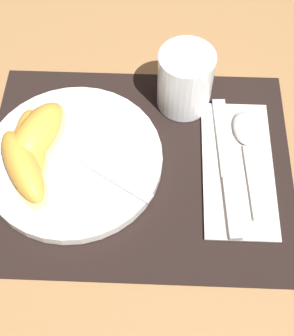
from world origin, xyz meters
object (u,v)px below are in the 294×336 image
object	(u,v)px
juice_glass	(185,83)
citrus_wedge_0	(38,128)
spoon	(247,142)
knife	(227,167)
plate	(74,159)
citrus_wedge_2	(29,152)
citrus_wedge_1	(36,137)
citrus_wedge_3	(23,167)
fork	(88,162)

from	to	relation	value
juice_glass	citrus_wedge_0	xyz separation A→B (m)	(-0.20, -0.08, -0.01)
spoon	knife	bearing A→B (deg)	-125.59
plate	citrus_wedge_2	distance (m)	0.06
citrus_wedge_1	citrus_wedge_3	size ratio (longest dim) A/B	1.03
citrus_wedge_0	juice_glass	bearing A→B (deg)	21.35
citrus_wedge_0	citrus_wedge_2	size ratio (longest dim) A/B	0.81
citrus_wedge_0	citrus_wedge_1	bearing A→B (deg)	-84.22
plate	citrus_wedge_3	world-z (taller)	citrus_wedge_3
knife	citrus_wedge_0	xyz separation A→B (m)	(-0.26, 0.04, 0.02)
juice_glass	citrus_wedge_2	bearing A→B (deg)	-150.32
knife	plate	bearing A→B (deg)	178.70
citrus_wedge_1	fork	bearing A→B (deg)	-19.56
fork	citrus_wedge_0	xyz separation A→B (m)	(-0.07, 0.04, 0.01)
plate	citrus_wedge_3	distance (m)	0.07
spoon	fork	xyz separation A→B (m)	(-0.22, -0.05, 0.01)
citrus_wedge_1	citrus_wedge_2	size ratio (longest dim) A/B	0.94
juice_glass	knife	xyz separation A→B (m)	(0.06, -0.12, -0.04)
plate	spoon	size ratio (longest dim) A/B	1.41
knife	fork	world-z (taller)	fork
plate	citrus_wedge_0	world-z (taller)	citrus_wedge_0
knife	citrus_wedge_1	world-z (taller)	citrus_wedge_1
spoon	citrus_wedge_3	bearing A→B (deg)	-166.82
juice_glass	citrus_wedge_3	world-z (taller)	juice_glass
spoon	citrus_wedge_2	size ratio (longest dim) A/B	1.26
spoon	fork	distance (m)	0.23
citrus_wedge_0	citrus_wedge_3	distance (m)	0.07
spoon	citrus_wedge_3	distance (m)	0.31
plate	fork	xyz separation A→B (m)	(0.02, -0.01, 0.01)
citrus_wedge_0	citrus_wedge_2	xyz separation A→B (m)	(-0.00, -0.04, 0.00)
plate	fork	bearing A→B (deg)	-26.34
knife	spoon	world-z (taller)	spoon
juice_glass	fork	bearing A→B (deg)	-136.32
juice_glass	spoon	xyz separation A→B (m)	(0.09, -0.08, -0.03)
juice_glass	spoon	world-z (taller)	juice_glass
citrus_wedge_1	citrus_wedge_3	xyz separation A→B (m)	(-0.01, -0.05, 0.00)
citrus_wedge_1	citrus_wedge_3	distance (m)	0.05
fork	juice_glass	bearing A→B (deg)	43.68
juice_glass	spoon	distance (m)	0.12
knife	citrus_wedge_3	bearing A→B (deg)	-174.04
plate	citrus_wedge_1	size ratio (longest dim) A/B	1.88
citrus_wedge_1	citrus_wedge_3	world-z (taller)	same
plate	citrus_wedge_2	bearing A→B (deg)	-174.64
juice_glass	spoon	size ratio (longest dim) A/B	0.55
citrus_wedge_0	citrus_wedge_3	size ratio (longest dim) A/B	0.88
citrus_wedge_1	knife	bearing A→B (deg)	-4.24
citrus_wedge_1	citrus_wedge_2	world-z (taller)	citrus_wedge_1
juice_glass	knife	size ratio (longest dim) A/B	0.42
juice_glass	citrus_wedge_0	size ratio (longest dim) A/B	0.85
citrus_wedge_1	juice_glass	bearing A→B (deg)	26.14
spoon	citrus_wedge_3	xyz separation A→B (m)	(-0.30, -0.07, 0.03)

